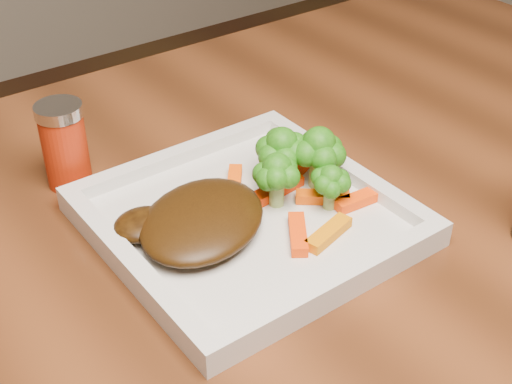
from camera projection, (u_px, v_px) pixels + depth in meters
plate at (248, 222)px, 0.69m from camera, size 0.27×0.27×0.01m
steak at (202, 220)px, 0.65m from camera, size 0.17×0.16×0.03m
broccoli_0 at (282, 154)px, 0.71m from camera, size 0.07×0.07×0.07m
broccoli_1 at (318, 158)px, 0.71m from camera, size 0.07×0.07×0.06m
broccoli_2 at (331, 182)px, 0.68m from camera, size 0.06×0.06×0.06m
broccoli_3 at (277, 178)px, 0.68m from camera, size 0.06×0.06×0.06m
carrot_0 at (328, 233)px, 0.65m from camera, size 0.06×0.03×0.01m
carrot_1 at (361, 199)px, 0.70m from camera, size 0.06×0.02×0.01m
carrot_2 at (298, 234)px, 0.65m from camera, size 0.04×0.05×0.01m
carrot_3 at (303, 162)px, 0.75m from camera, size 0.06×0.04×0.01m
carrot_4 at (234, 181)px, 0.72m from camera, size 0.04×0.05×0.01m
carrot_5 at (323, 197)px, 0.70m from camera, size 0.05×0.04×0.01m
carrot_6 at (277, 189)px, 0.71m from camera, size 0.06×0.02×0.01m
spice_shaker at (65, 145)px, 0.73m from camera, size 0.05×0.05×0.09m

